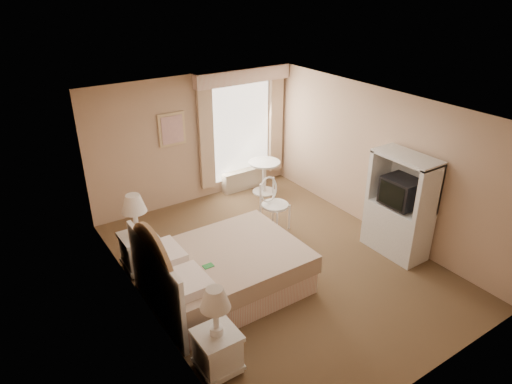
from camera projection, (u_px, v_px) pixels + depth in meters
room at (279, 192)px, 6.70m from camera, size 4.21×5.51×2.51m
window at (243, 127)px, 9.16m from camera, size 2.05×0.22×2.51m
framed_art at (172, 130)px, 8.37m from camera, size 0.52×0.04×0.62m
bed at (219, 272)px, 6.43m from camera, size 2.14×1.67×1.48m
nightstand_near at (217, 341)px, 5.12m from camera, size 0.47×0.47×1.14m
nightstand_far at (139, 242)px, 6.92m from camera, size 0.52×0.52×1.25m
round_table at (264, 172)px, 9.34m from camera, size 0.65×0.65×0.69m
cafe_chair at (272, 200)px, 7.96m from camera, size 0.59×0.59×0.98m
armoire at (399, 213)px, 7.26m from camera, size 0.51×1.02×1.69m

